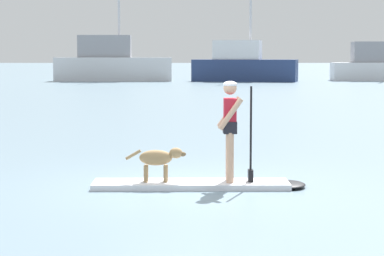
{
  "coord_description": "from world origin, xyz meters",
  "views": [
    {
      "loc": [
        0.02,
        -12.01,
        2.2
      ],
      "look_at": [
        0.0,
        1.0,
        0.9
      ],
      "focal_mm": 68.12,
      "sensor_mm": 36.0,
      "label": 1
    }
  ],
  "objects_px": {
    "person_paddler": "(232,124)",
    "moored_boat_port": "(113,64)",
    "paddleboard": "(206,184)",
    "moored_boat_outer": "(244,65)",
    "moored_boat_far_starboard": "(382,66)",
    "dog": "(160,159)"
  },
  "relations": [
    {
      "from": "person_paddler",
      "to": "moored_boat_port",
      "type": "bearing_deg",
      "value": 98.5
    },
    {
      "from": "paddleboard",
      "to": "moored_boat_outer",
      "type": "distance_m",
      "value": 49.79
    },
    {
      "from": "paddleboard",
      "to": "moored_boat_port",
      "type": "relative_size",
      "value": 0.36
    },
    {
      "from": "moored_boat_far_starboard",
      "to": "moored_boat_port",
      "type": "bearing_deg",
      "value": -177.2
    },
    {
      "from": "moored_boat_port",
      "to": "moored_boat_far_starboard",
      "type": "relative_size",
      "value": 1.13
    },
    {
      "from": "person_paddler",
      "to": "moored_boat_port",
      "type": "relative_size",
      "value": 0.17
    },
    {
      "from": "moored_boat_outer",
      "to": "moored_boat_far_starboard",
      "type": "relative_size",
      "value": 1.27
    },
    {
      "from": "person_paddler",
      "to": "dog",
      "type": "bearing_deg",
      "value": -179.61
    },
    {
      "from": "person_paddler",
      "to": "dog",
      "type": "relative_size",
      "value": 1.66
    },
    {
      "from": "dog",
      "to": "moored_boat_far_starboard",
      "type": "bearing_deg",
      "value": 71.76
    },
    {
      "from": "paddleboard",
      "to": "moored_boat_far_starboard",
      "type": "bearing_deg",
      "value": 72.53
    },
    {
      "from": "person_paddler",
      "to": "moored_boat_outer",
      "type": "height_order",
      "value": "moored_boat_outer"
    },
    {
      "from": "moored_boat_port",
      "to": "moored_boat_outer",
      "type": "height_order",
      "value": "moored_boat_outer"
    },
    {
      "from": "person_paddler",
      "to": "dog",
      "type": "xyz_separation_m",
      "value": [
        -1.2,
        -0.01,
        -0.59
      ]
    },
    {
      "from": "moored_boat_port",
      "to": "moored_boat_far_starboard",
      "type": "bearing_deg",
      "value": 2.8
    },
    {
      "from": "person_paddler",
      "to": "moored_boat_port",
      "type": "height_order",
      "value": "moored_boat_port"
    },
    {
      "from": "dog",
      "to": "moored_boat_outer",
      "type": "relative_size",
      "value": 0.09
    },
    {
      "from": "person_paddler",
      "to": "moored_boat_far_starboard",
      "type": "relative_size",
      "value": 0.19
    },
    {
      "from": "paddleboard",
      "to": "dog",
      "type": "xyz_separation_m",
      "value": [
        -0.77,
        -0.01,
        0.43
      ]
    },
    {
      "from": "moored_boat_port",
      "to": "dog",
      "type": "bearing_deg",
      "value": -82.85
    },
    {
      "from": "paddleboard",
      "to": "dog",
      "type": "relative_size",
      "value": 3.51
    },
    {
      "from": "moored_boat_port",
      "to": "moored_boat_outer",
      "type": "relative_size",
      "value": 0.89
    }
  ]
}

